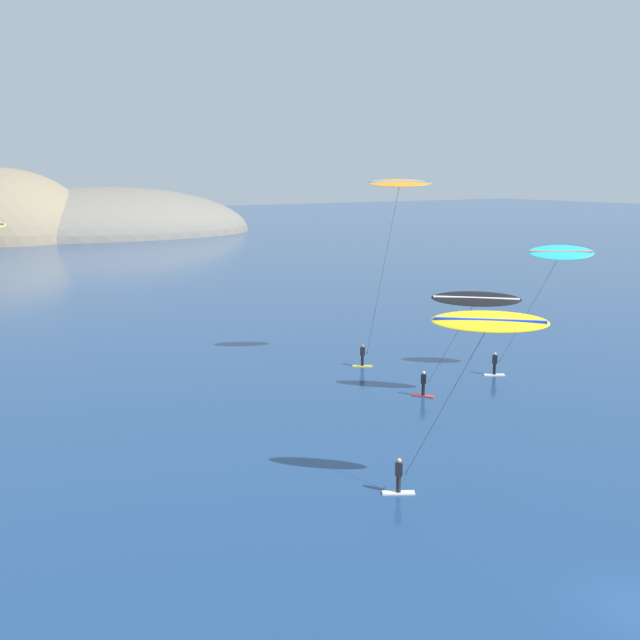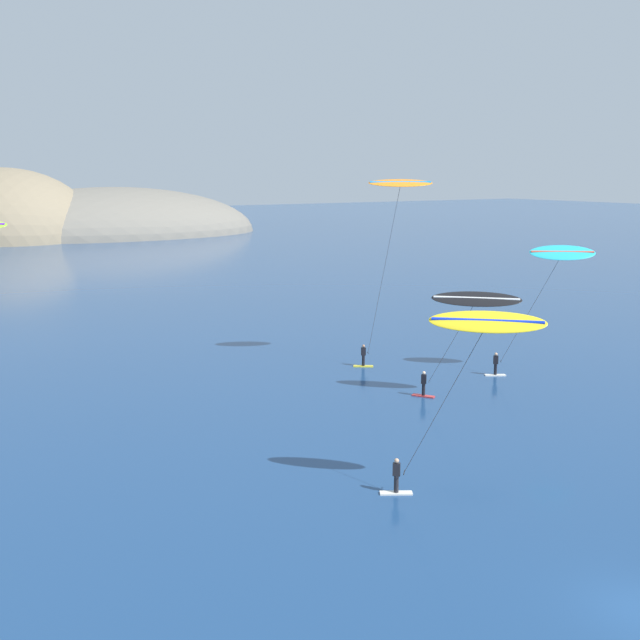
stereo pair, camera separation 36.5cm
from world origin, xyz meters
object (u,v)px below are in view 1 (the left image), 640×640
Objects in this scene: kitesurfer_yellow at (481,337)px; kitesurfer_black at (472,305)px; kitesurfer_cyan at (556,262)px; kitesurfer_orange at (397,197)px.

kitesurfer_yellow is 1.22× the size of kitesurfer_black.
kitesurfer_yellow is 24.12m from kitesurfer_cyan.
kitesurfer_yellow is at bearing -146.41° from kitesurfer_cyan.
kitesurfer_cyan reaches higher than kitesurfer_yellow.
kitesurfer_black is at bearing -98.77° from kitesurfer_orange.
kitesurfer_cyan is at bearing -49.17° from kitesurfer_orange.
kitesurfer_black is 9.33m from kitesurfer_cyan.
kitesurfer_yellow is 0.91× the size of kitesurfer_cyan.
kitesurfer_cyan is (9.01, 1.18, 2.12)m from kitesurfer_black.
kitesurfer_black is at bearing 47.67° from kitesurfer_yellow.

